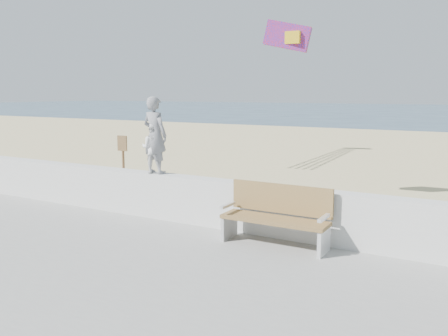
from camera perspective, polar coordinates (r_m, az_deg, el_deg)
The scene contains 8 objects.
ground at distance 7.56m, azimuth -8.25°, elevation -11.95°, with size 220.00×220.00×0.00m, color #2E495D.
sand at distance 15.42m, azimuth 12.63°, elevation -1.06°, with size 90.00×40.00×0.08m, color #CABB86.
seawall at distance 8.96m, azimuth -0.48°, elevation -4.27°, with size 30.00×0.35×0.90m, color silver.
adult at distance 9.60m, azimuth -8.30°, elevation 3.92°, with size 0.56×0.37×1.55m, color gray.
child at distance 9.65m, azimuth -8.49°, elevation 2.38°, with size 0.50×0.39×1.02m, color white.
bench at distance 7.97m, azimuth 6.36°, elevation -5.60°, with size 1.80×0.57×1.00m.
parafoil_kite at distance 11.36m, azimuth 7.76°, elevation 15.41°, with size 1.13×0.53×0.75m.
sign at distance 13.25m, azimuth -12.06°, elevation 1.27°, with size 0.32×0.07×1.46m.
Camera 1 is at (4.36, -5.55, 2.70)m, focal length 38.00 mm.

